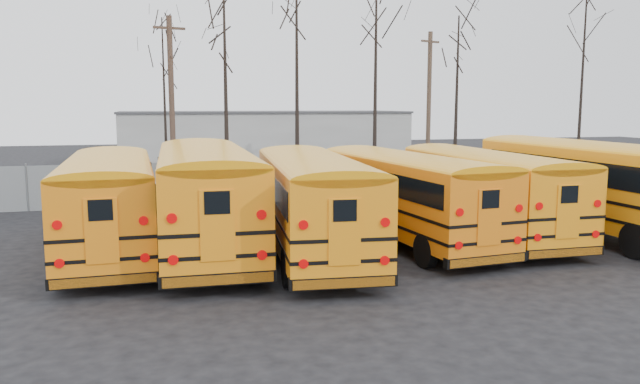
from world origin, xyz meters
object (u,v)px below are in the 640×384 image
object	(u,v)px
bus_d	(404,189)
bus_b	(205,188)
bus_a	(109,195)
bus_e	(483,185)
utility_pole_right	(429,103)
bus_c	(311,195)
utility_pole_left	(172,105)
bus_f	(585,178)

from	to	relation	value
bus_d	bus_b	bearing A→B (deg)	171.35
bus_a	bus_d	xyz separation A→B (m)	(9.58, -0.72, -0.04)
bus_d	bus_e	distance (m)	3.16
utility_pole_right	bus_d	bearing A→B (deg)	-141.85
bus_b	bus_d	size ratio (longest dim) A/B	1.10
bus_b	bus_e	world-z (taller)	bus_b
bus_c	utility_pole_right	world-z (taller)	utility_pole_right
bus_c	bus_d	size ratio (longest dim) A/B	1.03
bus_b	utility_pole_left	bearing A→B (deg)	94.16
bus_b	utility_pole_left	xyz separation A→B (m)	(-0.54, 12.74, 2.64)
utility_pole_right	bus_e	bearing A→B (deg)	-133.45
bus_d	utility_pole_right	xyz separation A→B (m)	(9.06, 17.65, 2.94)
bus_d	utility_pole_right	bearing A→B (deg)	57.57
bus_a	utility_pole_left	bearing A→B (deg)	77.65
utility_pole_left	bus_e	bearing A→B (deg)	-63.76
bus_f	utility_pole_left	size ratio (longest dim) A/B	1.35
bus_a	bus_d	distance (m)	9.60
bus_d	bus_f	bearing A→B (deg)	-8.23
bus_b	utility_pole_right	distance (m)	23.49
bus_b	bus_e	distance (m)	9.79
bus_f	utility_pole_right	size ratio (longest dim) A/B	1.32
utility_pole_left	bus_f	bearing A→B (deg)	-56.18
bus_e	utility_pole_left	size ratio (longest dim) A/B	1.22
bus_e	utility_pole_right	xyz separation A→B (m)	(5.91, 17.40, 2.94)
bus_f	utility_pole_left	world-z (taller)	utility_pole_left
bus_c	bus_f	size ratio (longest dim) A/B	0.94
bus_a	bus_e	xyz separation A→B (m)	(12.72, -0.47, -0.04)
bus_a	bus_e	world-z (taller)	bus_a
bus_e	bus_c	bearing A→B (deg)	-168.93
bus_d	utility_pole_left	bearing A→B (deg)	113.41
bus_a	utility_pole_right	bearing A→B (deg)	40.83
bus_b	bus_c	world-z (taller)	bus_b
bus_a	bus_f	world-z (taller)	bus_f
bus_f	bus_c	bearing A→B (deg)	-178.25
bus_f	bus_a	bearing A→B (deg)	174.86
bus_a	bus_e	bearing A→B (deg)	-3.53
utility_pole_right	utility_pole_left	bearing A→B (deg)	170.86
bus_a	bus_f	xyz separation A→B (m)	(16.52, -1.08, 0.15)
utility_pole_left	utility_pole_right	xyz separation A→B (m)	(16.24, 4.52, 0.10)
bus_b	bus_d	world-z (taller)	bus_b
utility_pole_left	utility_pole_right	size ratio (longest dim) A/B	0.98
bus_b	bus_e	bearing A→B (deg)	0.91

